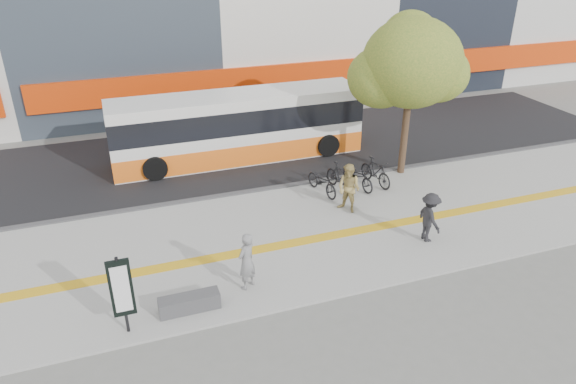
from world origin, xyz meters
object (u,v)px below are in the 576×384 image
object	(u,v)px
street_tree	(410,64)
seated_woman	(247,261)
signboard	(121,289)
bus	(238,128)
pedestrian_dark	(430,217)
pedestrian_tan	(349,188)
bench	(189,303)

from	to	relation	value
street_tree	seated_woman	world-z (taller)	street_tree
signboard	street_tree	xyz separation A→B (m)	(11.38, 6.33, 3.15)
bus	pedestrian_dark	size ratio (longest dim) A/B	6.48
bus	pedestrian_tan	size ratio (longest dim) A/B	6.03
bench	signboard	world-z (taller)	signboard
signboard	pedestrian_dark	bearing A→B (deg)	7.57
seated_woman	pedestrian_tan	distance (m)	5.54
bus	seated_woman	xyz separation A→B (m)	(-2.20, -9.24, -0.46)
bench	seated_woman	xyz separation A→B (m)	(1.71, 0.46, 0.64)
seated_woman	pedestrian_tan	size ratio (longest dim) A/B	0.97
street_tree	pedestrian_tan	size ratio (longest dim) A/B	3.54
signboard	seated_woman	distance (m)	3.42
bench	seated_woman	bearing A→B (deg)	15.08
signboard	street_tree	bearing A→B (deg)	29.07
pedestrian_tan	pedestrian_dark	world-z (taller)	pedestrian_tan
pedestrian_tan	pedestrian_dark	bearing A→B (deg)	-1.47
signboard	seated_woman	bearing A→B (deg)	13.03
pedestrian_dark	signboard	bearing A→B (deg)	98.94
bench	bus	distance (m)	10.51
street_tree	pedestrian_tan	bearing A→B (deg)	-145.09
seated_woman	pedestrian_dark	distance (m)	6.18
bench	seated_woman	size ratio (longest dim) A/B	0.93
street_tree	pedestrian_dark	size ratio (longest dim) A/B	3.80
street_tree	bus	size ratio (longest dim) A/B	0.59
bench	street_tree	bearing A→B (deg)	31.62
bus	pedestrian_dark	distance (m)	9.62
street_tree	pedestrian_dark	xyz separation A→B (m)	(-1.92, -5.07, -3.60)
bench	pedestrian_dark	bearing A→B (deg)	6.90
pedestrian_tan	seated_woman	bearing A→B (deg)	-88.25
seated_woman	pedestrian_dark	bearing A→B (deg)	147.71
street_tree	bus	world-z (taller)	street_tree
pedestrian_dark	bench	bearing A→B (deg)	98.27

